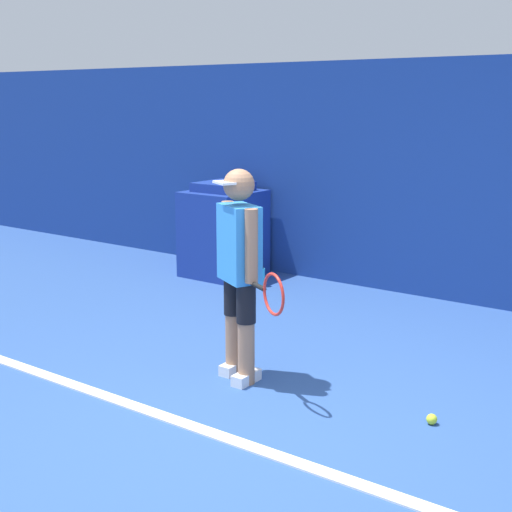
# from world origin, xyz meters

# --- Properties ---
(ground_plane) EXTENTS (24.00, 24.00, 0.00)m
(ground_plane) POSITION_xyz_m (0.00, 0.00, 0.00)
(ground_plane) COLOR #2D5193
(back_wall) EXTENTS (24.00, 0.10, 2.38)m
(back_wall) POSITION_xyz_m (0.00, 3.63, 1.19)
(back_wall) COLOR navy
(back_wall) RESTS_ON ground_plane
(court_baseline) EXTENTS (21.60, 0.10, 0.01)m
(court_baseline) POSITION_xyz_m (0.00, -0.08, 0.01)
(court_baseline) COLOR white
(court_baseline) RESTS_ON ground_plane
(tennis_player) EXTENTS (0.81, 0.50, 1.52)m
(tennis_player) POSITION_xyz_m (-0.53, 0.73, 0.84)
(tennis_player) COLOR #A37556
(tennis_player) RESTS_ON ground_plane
(tennis_ball) EXTENTS (0.07, 0.07, 0.07)m
(tennis_ball) POSITION_xyz_m (0.89, 0.83, 0.03)
(tennis_ball) COLOR #D1E533
(tennis_ball) RESTS_ON ground_plane
(covered_chair) EXTENTS (0.74, 0.81, 1.07)m
(covered_chair) POSITION_xyz_m (-2.59, 3.12, 0.51)
(covered_chair) COLOR navy
(covered_chair) RESTS_ON ground_plane
(water_bottle) EXTENTS (0.08, 0.08, 0.22)m
(water_bottle) POSITION_xyz_m (-1.93, 2.95, 0.10)
(water_bottle) COLOR #33ADD6
(water_bottle) RESTS_ON ground_plane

